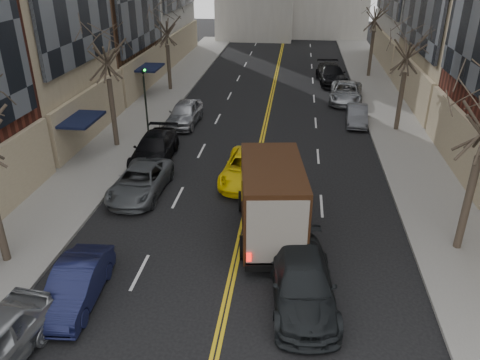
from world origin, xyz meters
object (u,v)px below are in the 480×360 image
object	(u,v)px
ups_truck	(271,198)
taxi	(247,168)
observer_sedan	(303,282)
pedestrian	(285,204)

from	to	relation	value
ups_truck	taxi	bearing A→B (deg)	99.23
taxi	observer_sedan	bearing A→B (deg)	-68.89
observer_sedan	pedestrian	size ratio (longest dim) A/B	3.11
pedestrian	observer_sedan	bearing A→B (deg)	-163.27
ups_truck	pedestrian	bearing A→B (deg)	54.92
observer_sedan	taxi	bearing A→B (deg)	101.99
ups_truck	taxi	world-z (taller)	ups_truck
observer_sedan	pedestrian	bearing A→B (deg)	93.03
ups_truck	pedestrian	world-z (taller)	ups_truck
observer_sedan	ups_truck	bearing A→B (deg)	102.91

